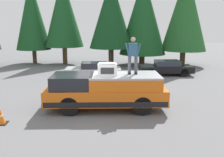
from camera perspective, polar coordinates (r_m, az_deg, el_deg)
name	(u,v)px	position (r m, az deg, el deg)	size (l,w,h in m)	color
ground_plane	(91,110)	(11.73, -4.83, -7.18)	(90.00, 90.00, 0.00)	slate
pickup_truck	(106,91)	(11.62, -1.39, -2.82)	(2.01, 5.54, 1.65)	orange
compressor_unit	(107,69)	(11.20, -1.08, 2.13)	(0.65, 0.84, 0.56)	white
person_on_truck_bed	(133,55)	(11.48, 4.79, 5.48)	(0.29, 0.72, 1.69)	#4C515B
parked_car_black	(166,68)	(20.14, 12.25, 2.43)	(1.64, 4.10, 1.16)	black
parked_car_silver	(94,70)	(18.70, -4.24, 1.94)	(1.64, 4.10, 1.16)	silver
traffic_cone	(1,117)	(10.98, -24.07, -8.00)	(0.47, 0.47, 0.62)	black
conifer_far_left	(185,11)	(25.14, 16.39, 14.64)	(4.24, 4.24, 8.93)	#4C3826
conifer_left	(143,15)	(24.71, 7.08, 14.19)	(4.48, 4.48, 8.55)	#4C3826
conifer_center_left	(111,13)	(23.91, -0.23, 14.75)	(4.09, 4.09, 8.24)	#4C3826
conifer_center_right	(63,12)	(25.70, -11.07, 14.77)	(3.84, 3.84, 8.60)	#4C3826
conifer_right	(32,14)	(26.70, -17.84, 13.79)	(3.43, 3.43, 8.41)	#4C3826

